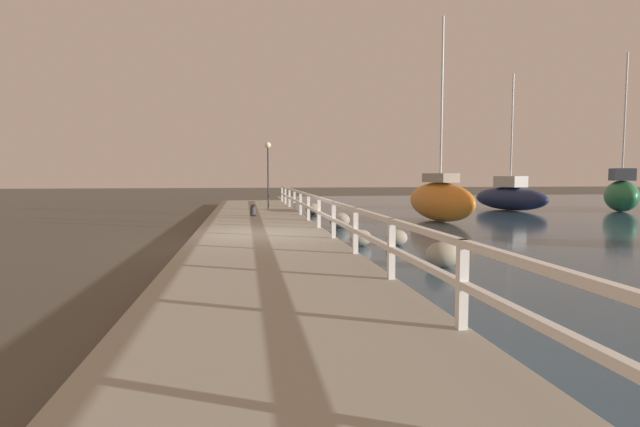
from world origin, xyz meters
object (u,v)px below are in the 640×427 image
Objects in this scene: mooring_bollard at (253,210)px; dock_lamp at (268,157)px; sailboat_orange at (440,200)px; sailboat_green at (621,194)px; sailboat_navy at (510,197)px.

dock_lamp reaches higher than mooring_bollard.
dock_lamp is 8.09m from sailboat_orange.
sailboat_green reaches higher than mooring_bollard.
sailboat_navy reaches higher than dock_lamp.
mooring_bollard is 0.15× the size of dock_lamp.
dock_lamp is 0.39× the size of sailboat_green.
sailboat_navy is (12.80, 1.29, -1.96)m from dock_lamp.
sailboat_green is (17.94, -0.41, -1.76)m from dock_lamp.
dock_lamp is at bearing 167.95° from sailboat_navy.
mooring_bollard is at bearing -147.09° from sailboat_green.
sailboat_orange reaches higher than dock_lamp.
sailboat_navy is 8.16m from sailboat_orange.
sailboat_navy is (13.58, 5.22, 0.20)m from mooring_bollard.
sailboat_navy is at bearing -176.01° from sailboat_green.
dock_lamp is at bearing 139.17° from sailboat_orange.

